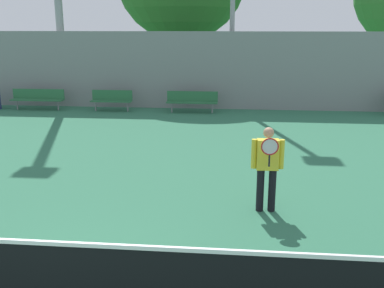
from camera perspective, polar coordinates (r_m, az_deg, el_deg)
tennis_net at (r=5.79m, az=-20.62°, el=-15.81°), size 11.83×0.09×1.04m
tennis_player at (r=8.34m, az=9.54°, el=-2.57°), size 0.60×0.41×1.61m
bench_courtside_near at (r=19.49m, az=-18.99°, el=5.64°), size 2.17×0.40×0.83m
bench_adjacent_court at (r=17.83m, az=0.01°, el=5.64°), size 2.02×0.40×0.83m
bench_by_gate at (r=18.43m, az=-10.15°, el=5.71°), size 1.65×0.40×0.83m
back_fence at (r=18.62m, az=-1.86°, el=9.32°), size 25.08×0.06×3.12m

